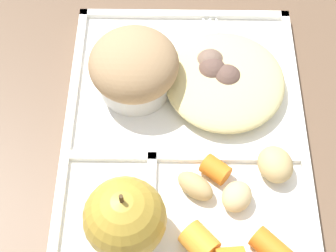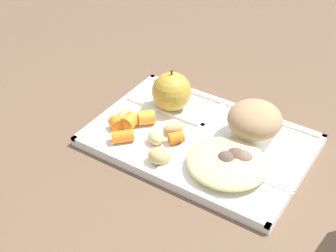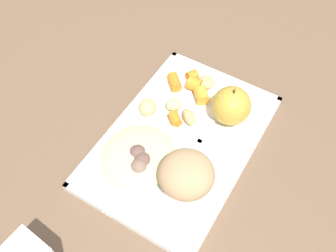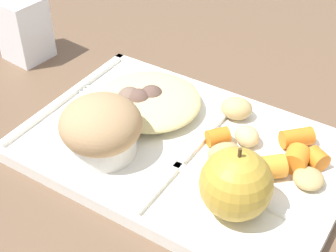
% 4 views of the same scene
% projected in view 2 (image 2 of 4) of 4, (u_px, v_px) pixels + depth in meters
% --- Properties ---
extents(ground, '(6.00, 6.00, 0.00)m').
position_uv_depth(ground, '(199.00, 144.00, 0.87)').
color(ground, brown).
extents(lunch_tray, '(0.37, 0.25, 0.02)m').
position_uv_depth(lunch_tray, '(199.00, 141.00, 0.87)').
color(lunch_tray, white).
rests_on(lunch_tray, ground).
extents(green_apple, '(0.07, 0.07, 0.08)m').
position_uv_depth(green_apple, '(172.00, 92.00, 0.92)').
color(green_apple, '#B79333').
rests_on(green_apple, lunch_tray).
extents(bran_muffin, '(0.09, 0.09, 0.07)m').
position_uv_depth(bran_muffin, '(254.00, 123.00, 0.84)').
color(bran_muffin, silver).
rests_on(bran_muffin, lunch_tray).
extents(carrot_slice_diagonal, '(0.03, 0.03, 0.02)m').
position_uv_depth(carrot_slice_diagonal, '(116.00, 123.00, 0.88)').
color(carrot_slice_diagonal, orange).
rests_on(carrot_slice_diagonal, lunch_tray).
extents(carrot_slice_tilted, '(0.03, 0.03, 0.02)m').
position_uv_depth(carrot_slice_tilted, '(176.00, 138.00, 0.85)').
color(carrot_slice_tilted, orange).
rests_on(carrot_slice_tilted, lunch_tray).
extents(carrot_slice_back, '(0.04, 0.04, 0.02)m').
position_uv_depth(carrot_slice_back, '(123.00, 136.00, 0.85)').
color(carrot_slice_back, orange).
rests_on(carrot_slice_back, lunch_tray).
extents(carrot_slice_near_corner, '(0.04, 0.04, 0.03)m').
position_uv_depth(carrot_slice_near_corner, '(146.00, 118.00, 0.89)').
color(carrot_slice_near_corner, orange).
rests_on(carrot_slice_near_corner, lunch_tray).
extents(carrot_slice_edge, '(0.03, 0.03, 0.03)m').
position_uv_depth(carrot_slice_edge, '(129.00, 121.00, 0.88)').
color(carrot_slice_edge, orange).
rests_on(carrot_slice_edge, lunch_tray).
extents(potato_chunk_golden, '(0.04, 0.04, 0.02)m').
position_uv_depth(potato_chunk_golden, '(156.00, 138.00, 0.85)').
color(potato_chunk_golden, tan).
rests_on(potato_chunk_golden, lunch_tray).
extents(potato_chunk_small, '(0.05, 0.05, 0.02)m').
position_uv_depth(potato_chunk_small, '(125.00, 116.00, 0.90)').
color(potato_chunk_small, tan).
rests_on(potato_chunk_small, lunch_tray).
extents(potato_chunk_corner, '(0.05, 0.04, 0.03)m').
position_uv_depth(potato_chunk_corner, '(160.00, 156.00, 0.81)').
color(potato_chunk_corner, tan).
rests_on(potato_chunk_corner, lunch_tray).
extents(potato_chunk_large, '(0.04, 0.04, 0.02)m').
position_uv_depth(potato_chunk_large, '(174.00, 128.00, 0.87)').
color(potato_chunk_large, tan).
rests_on(potato_chunk_large, lunch_tray).
extents(egg_noodle_pile, '(0.13, 0.13, 0.03)m').
position_uv_depth(egg_noodle_pile, '(227.00, 163.00, 0.79)').
color(egg_noodle_pile, '#D6C684').
rests_on(egg_noodle_pile, lunch_tray).
extents(meatball_center, '(0.03, 0.03, 0.03)m').
position_uv_depth(meatball_center, '(226.00, 161.00, 0.79)').
color(meatball_center, brown).
rests_on(meatball_center, lunch_tray).
extents(meatball_back, '(0.03, 0.03, 0.03)m').
position_uv_depth(meatball_back, '(235.00, 158.00, 0.80)').
color(meatball_back, brown).
rests_on(meatball_back, lunch_tray).
extents(meatball_side, '(0.03, 0.03, 0.03)m').
position_uv_depth(meatball_side, '(243.00, 160.00, 0.79)').
color(meatball_side, '#755B4C').
rests_on(meatball_side, lunch_tray).
extents(plastic_fork, '(0.16, 0.02, 0.00)m').
position_uv_depth(plastic_fork, '(258.00, 175.00, 0.79)').
color(plastic_fork, white).
rests_on(plastic_fork, lunch_tray).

